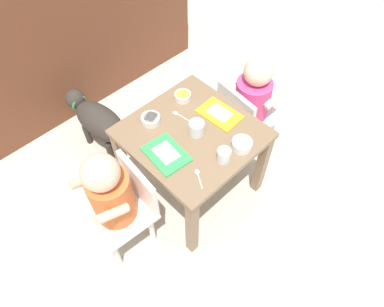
% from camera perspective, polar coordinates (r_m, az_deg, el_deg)
% --- Properties ---
extents(ground_plane, '(7.00, 7.00, 0.00)m').
position_cam_1_polar(ground_plane, '(1.95, 0.00, -5.37)').
color(ground_plane, beige).
extents(kitchen_cabinet_back, '(1.73, 0.36, 0.93)m').
position_cam_1_polar(kitchen_cabinet_back, '(2.31, -20.77, 18.49)').
color(kitchen_cabinet_back, brown).
rests_on(kitchen_cabinet_back, ground).
extents(dining_table, '(0.56, 0.57, 0.47)m').
position_cam_1_polar(dining_table, '(1.63, 0.00, 1.71)').
color(dining_table, '#7A6047').
rests_on(dining_table, ground).
extents(seated_child_left, '(0.30, 0.30, 0.67)m').
position_cam_1_polar(seated_child_left, '(1.48, -12.96, -6.61)').
color(seated_child_left, white).
rests_on(seated_child_left, ground).
extents(seated_child_right, '(0.31, 0.31, 0.62)m').
position_cam_1_polar(seated_child_right, '(1.87, 9.92, 9.13)').
color(seated_child_right, white).
rests_on(seated_child_right, ground).
extents(dog, '(0.21, 0.47, 0.32)m').
position_cam_1_polar(dog, '(2.04, -15.38, 5.47)').
color(dog, '#332D28').
rests_on(dog, ground).
extents(food_tray_left, '(0.16, 0.21, 0.02)m').
position_cam_1_polar(food_tray_left, '(1.49, -4.30, -0.04)').
color(food_tray_left, green).
rests_on(food_tray_left, dining_table).
extents(food_tray_right, '(0.14, 0.21, 0.02)m').
position_cam_1_polar(food_tray_right, '(1.65, 4.60, 6.59)').
color(food_tray_right, gold).
rests_on(food_tray_right, dining_table).
extents(water_cup_left, '(0.07, 0.07, 0.07)m').
position_cam_1_polar(water_cup_left, '(1.55, 0.77, 4.12)').
color(water_cup_left, white).
rests_on(water_cup_left, dining_table).
extents(water_cup_right, '(0.06, 0.06, 0.06)m').
position_cam_1_polar(water_cup_right, '(1.46, 5.29, -0.41)').
color(water_cup_right, white).
rests_on(water_cup_right, dining_table).
extents(veggie_bowl_near, '(0.08, 0.08, 0.03)m').
position_cam_1_polar(veggie_bowl_near, '(1.71, -1.54, 9.49)').
color(veggie_bowl_near, white).
rests_on(veggie_bowl_near, dining_table).
extents(cereal_bowl_right_side, '(0.09, 0.09, 0.04)m').
position_cam_1_polar(cereal_bowl_right_side, '(1.51, 8.26, 1.51)').
color(cereal_bowl_right_side, white).
rests_on(cereal_bowl_right_side, dining_table).
extents(cereal_bowl_left_side, '(0.09, 0.09, 0.03)m').
position_cam_1_polar(cereal_bowl_left_side, '(1.61, -6.84, 5.68)').
color(cereal_bowl_left_side, white).
rests_on(cereal_bowl_left_side, dining_table).
extents(spoon_by_left_tray, '(0.03, 0.10, 0.01)m').
position_cam_1_polar(spoon_by_left_tray, '(1.64, -2.12, 6.37)').
color(spoon_by_left_tray, silver).
rests_on(spoon_by_left_tray, dining_table).
extents(spoon_by_right_tray, '(0.06, 0.09, 0.01)m').
position_cam_1_polar(spoon_by_right_tray, '(1.42, 1.10, -3.85)').
color(spoon_by_right_tray, silver).
rests_on(spoon_by_right_tray, dining_table).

